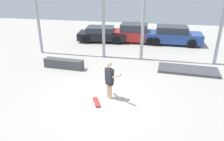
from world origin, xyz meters
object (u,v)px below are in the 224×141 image
object	(u,v)px
parked_car_red	(135,33)
skateboard	(96,102)
grind_box	(64,64)
parked_car_blue	(173,35)
manual_pad	(188,70)
parked_car_black	(102,34)
skateboarder	(109,78)

from	to	relation	value
parked_car_red	skateboard	bearing A→B (deg)	-94.34
skateboard	grind_box	world-z (taller)	grind_box
parked_car_red	grind_box	bearing A→B (deg)	-118.99
skateboard	grind_box	xyz separation A→B (m)	(-2.91, 3.49, 0.21)
parked_car_blue	manual_pad	bearing A→B (deg)	-83.54
skateboard	parked_car_red	world-z (taller)	parked_car_red
skateboard	parked_car_black	bearing A→B (deg)	166.71
parked_car_black	parked_car_red	size ratio (longest dim) A/B	1.05
skateboarder	grind_box	size ratio (longest dim) A/B	0.74
parked_car_black	parked_car_blue	world-z (taller)	parked_car_blue
skateboarder	manual_pad	xyz separation A→B (m)	(3.85, 3.82, -0.92)
skateboarder	manual_pad	distance (m)	5.50
skateboarder	parked_car_red	world-z (taller)	skateboarder
skateboard	parked_car_black	world-z (taller)	parked_car_black
skateboarder	parked_car_black	xyz separation A→B (m)	(-2.53, 9.20, -0.39)
parked_car_black	skateboarder	bearing A→B (deg)	-80.25
skateboarder	grind_box	world-z (taller)	skateboarder
skateboarder	parked_car_black	bearing A→B (deg)	143.86
parked_car_black	parked_car_red	bearing A→B (deg)	1.86
grind_box	manual_pad	xyz separation A→B (m)	(7.23, 0.88, -0.20)
grind_box	parked_car_black	bearing A→B (deg)	82.28
skateboarder	skateboard	bearing A→B (deg)	-92.19
manual_pad	parked_car_red	xyz separation A→B (m)	(-3.59, 5.75, 0.64)
parked_car_black	parked_car_blue	xyz separation A→B (m)	(5.82, 0.31, 0.09)
manual_pad	parked_car_black	xyz separation A→B (m)	(-6.38, 5.38, 0.53)
parked_car_red	parked_car_blue	bearing A→B (deg)	-1.37
manual_pad	parked_car_black	size ratio (longest dim) A/B	0.81
skateboard	parked_car_blue	world-z (taller)	parked_car_blue
grind_box	parked_car_red	distance (m)	7.57
grind_box	parked_car_black	size ratio (longest dim) A/B	0.57
manual_pad	parked_car_red	distance (m)	6.81
skateboarder	manual_pad	bearing A→B (deg)	83.24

